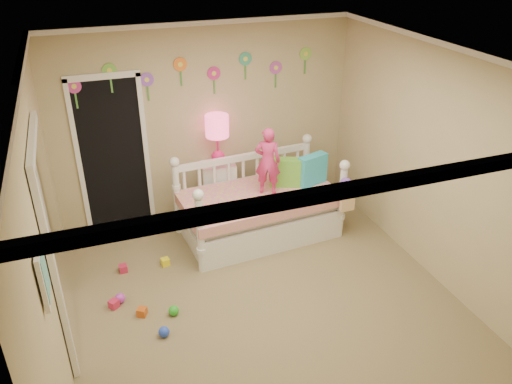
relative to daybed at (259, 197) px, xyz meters
name	(u,v)px	position (x,y,z in m)	size (l,w,h in m)	color
floor	(266,304)	(-0.41, -1.35, -0.54)	(4.00, 4.50, 0.01)	#7F684C
ceiling	(269,62)	(-0.41, -1.35, 2.06)	(4.00, 4.50, 0.01)	white
back_wall	(207,122)	(-0.41, 0.90, 0.76)	(4.00, 0.01, 2.60)	tan
left_wall	(46,237)	(-2.41, -1.35, 0.76)	(0.01, 4.50, 2.60)	tan
right_wall	(441,168)	(1.59, -1.35, 0.76)	(0.01, 4.50, 2.60)	tan
crown_molding	(269,66)	(-0.41, -1.35, 2.03)	(4.00, 4.50, 0.06)	white
daybed	(259,197)	(0.00, 0.00, 0.00)	(1.99, 1.07, 1.08)	white
pillow_turquoise	(312,170)	(0.75, 0.02, 0.26)	(0.40, 0.14, 0.40)	#28B6CB
pillow_lime	(285,172)	(0.40, 0.09, 0.25)	(0.40, 0.15, 0.38)	#66BB39
child	(268,161)	(0.11, -0.02, 0.50)	(0.32, 0.21, 0.87)	#DB3170
nightstand	(219,188)	(-0.32, 0.72, -0.16)	(0.45, 0.35, 0.76)	white
table_lamp	(217,132)	(-0.32, 0.72, 0.67)	(0.31, 0.31, 0.68)	#CF1B65
closet_doorway	(113,153)	(-1.66, 0.88, 0.49)	(0.90, 0.04, 2.07)	black
flower_decals	(198,75)	(-0.50, 0.88, 1.40)	(3.40, 0.02, 0.50)	#B2668C
mirror_closet	(56,242)	(-2.37, -1.05, 0.51)	(0.07, 1.30, 2.10)	white
wall_picture	(43,274)	(-2.38, -2.25, 1.01)	(0.05, 0.34, 0.42)	white
hanging_bag	(346,196)	(0.95, -0.52, 0.12)	(0.20, 0.16, 0.36)	beige
toy_scatter	(152,297)	(-1.56, -0.89, -0.49)	(0.80, 1.30, 0.11)	#996666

